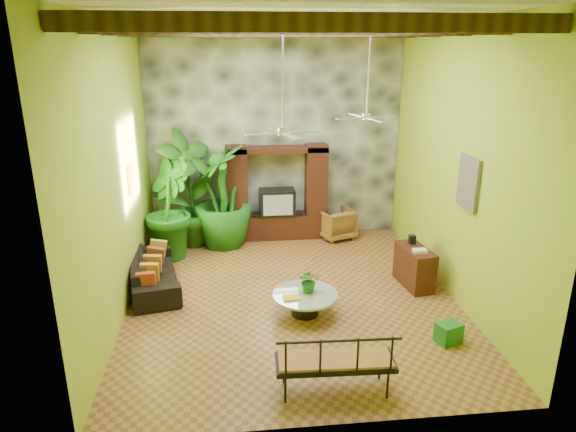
{
  "coord_description": "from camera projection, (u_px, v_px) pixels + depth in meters",
  "views": [
    {
      "loc": [
        -1.02,
        -8.68,
        4.56
      ],
      "look_at": [
        -0.05,
        0.2,
        1.54
      ],
      "focal_mm": 32.0,
      "sensor_mm": 36.0,
      "label": 1
    }
  ],
  "objects": [
    {
      "name": "wicker_armchair",
      "position": [
        336.0,
        224.0,
        12.56
      ],
      "size": [
        1.01,
        1.03,
        0.74
      ],
      "primitive_type": "imported",
      "rotation": [
        0.0,
        0.0,
        3.49
      ],
      "color": "brown",
      "rests_on": "ground"
    },
    {
      "name": "tall_plant_a",
      "position": [
        190.0,
        189.0,
        11.74
      ],
      "size": [
        1.73,
        1.73,
        2.77
      ],
      "primitive_type": "imported",
      "rotation": [
        0.0,
        0.0,
        0.79
      ],
      "color": "#24641A",
      "rests_on": "ground"
    },
    {
      "name": "right_wall",
      "position": [
        457.0,
        163.0,
        9.25
      ],
      "size": [
        0.02,
        7.0,
        5.0
      ],
      "primitive_type": "cube",
      "color": "#A4B92A",
      "rests_on": "ground"
    },
    {
      "name": "entertainment_center",
      "position": [
        277.0,
        200.0,
        12.39
      ],
      "size": [
        2.4,
        0.55,
        2.3
      ],
      "color": "black",
      "rests_on": "ground"
    },
    {
      "name": "side_console",
      "position": [
        414.0,
        267.0,
        10.06
      ],
      "size": [
        0.57,
        1.03,
        0.79
      ],
      "primitive_type": "cube",
      "rotation": [
        0.0,
        0.0,
        0.14
      ],
      "color": "#3A1A12",
      "rests_on": "ground"
    },
    {
      "name": "ceiling_fan_back",
      "position": [
        367.0,
        106.0,
        9.95
      ],
      "size": [
        1.28,
        1.28,
        1.86
      ],
      "color": "silver",
      "rests_on": "ceiling"
    },
    {
      "name": "ceiling_beams",
      "position": [
        293.0,
        29.0,
        8.21
      ],
      "size": [
        5.95,
        5.36,
        0.22
      ],
      "color": "#3C2513",
      "rests_on": "ceiling"
    },
    {
      "name": "stone_accent_wall",
      "position": [
        275.0,
        134.0,
        12.18
      ],
      "size": [
        5.98,
        0.1,
        4.98
      ],
      "primitive_type": "cube",
      "color": "#34363B",
      "rests_on": "ground"
    },
    {
      "name": "iron_bench",
      "position": [
        336.0,
        360.0,
        6.86
      ],
      "size": [
        1.64,
        0.64,
        0.57
      ],
      "rotation": [
        0.0,
        0.0,
        -0.04
      ],
      "color": "black",
      "rests_on": "ground"
    },
    {
      "name": "coffee_table",
      "position": [
        305.0,
        301.0,
        9.02
      ],
      "size": [
        1.15,
        1.15,
        0.4
      ],
      "rotation": [
        0.0,
        0.0,
        -0.37
      ],
      "color": "black",
      "rests_on": "ground"
    },
    {
      "name": "centerpiece_plant",
      "position": [
        309.0,
        281.0,
        8.98
      ],
      "size": [
        0.42,
        0.38,
        0.43
      ],
      "primitive_type": "imported",
      "rotation": [
        0.0,
        0.0,
        -0.12
      ],
      "color": "#1B6119",
      "rests_on": "coffee_table"
    },
    {
      "name": "ceiling_fan_front",
      "position": [
        283.0,
        119.0,
        8.26
      ],
      "size": [
        1.28,
        1.28,
        1.86
      ],
      "color": "silver",
      "rests_on": "ceiling"
    },
    {
      "name": "wall_art_painting",
      "position": [
        468.0,
        183.0,
        8.75
      ],
      "size": [
        0.06,
        0.7,
        0.9
      ],
      "primitive_type": "cube",
      "color": "#255C89",
      "rests_on": "right_wall"
    },
    {
      "name": "green_bin",
      "position": [
        449.0,
        333.0,
        8.2
      ],
      "size": [
        0.46,
        0.4,
        0.33
      ],
      "primitive_type": "cube",
      "rotation": [
        0.0,
        0.0,
        0.36
      ],
      "color": "#1F7524",
      "rests_on": "ground"
    },
    {
      "name": "left_wall",
      "position": [
        116.0,
        172.0,
        8.63
      ],
      "size": [
        0.02,
        7.0,
        5.0
      ],
      "primitive_type": "cube",
      "color": "#A4B92A",
      "rests_on": "ground"
    },
    {
      "name": "back_wall",
      "position": [
        275.0,
        134.0,
        12.24
      ],
      "size": [
        6.0,
        0.02,
        5.0
      ],
      "primitive_type": "cube",
      "color": "#A4B92A",
      "rests_on": "ground"
    },
    {
      "name": "ground",
      "position": [
        292.0,
        296.0,
        9.74
      ],
      "size": [
        7.0,
        7.0,
        0.0
      ],
      "primitive_type": "plane",
      "color": "brown",
      "rests_on": "ground"
    },
    {
      "name": "ceiling",
      "position": [
        293.0,
        14.0,
        8.14
      ],
      "size": [
        6.0,
        7.0,
        0.02
      ],
      "primitive_type": "cube",
      "color": "silver",
      "rests_on": "back_wall"
    },
    {
      "name": "tall_plant_b",
      "position": [
        167.0,
        208.0,
        11.28
      ],
      "size": [
        1.24,
        1.42,
        2.24
      ],
      "primitive_type": "imported",
      "rotation": [
        0.0,
        0.0,
        1.79
      ],
      "color": "#1B6A1E",
      "rests_on": "ground"
    },
    {
      "name": "sofa",
      "position": [
        153.0,
        272.0,
        10.01
      ],
      "size": [
        1.28,
        2.33,
        0.64
      ],
      "primitive_type": "imported",
      "rotation": [
        0.0,
        0.0,
        1.77
      ],
      "color": "black",
      "rests_on": "ground"
    },
    {
      "name": "tall_plant_c",
      "position": [
        222.0,
        196.0,
        11.85
      ],
      "size": [
        1.49,
        1.49,
        2.42
      ],
      "primitive_type": "imported",
      "rotation": [
        0.0,
        0.0,
        4.82
      ],
      "color": "#1A6219",
      "rests_on": "ground"
    },
    {
      "name": "wall_art_mask",
      "position": [
        131.0,
        180.0,
        9.71
      ],
      "size": [
        0.06,
        0.32,
        0.55
      ],
      "primitive_type": "cube",
      "color": "gold",
      "rests_on": "left_wall"
    },
    {
      "name": "yellow_tray",
      "position": [
        291.0,
        298.0,
        8.8
      ],
      "size": [
        0.3,
        0.23,
        0.03
      ],
      "primitive_type": "cube",
      "rotation": [
        0.0,
        0.0,
        0.08
      ],
      "color": "yellow",
      "rests_on": "coffee_table"
    }
  ]
}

